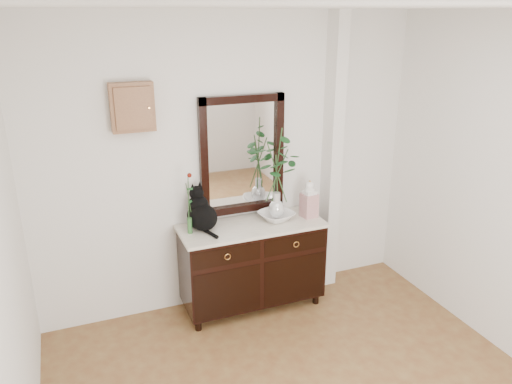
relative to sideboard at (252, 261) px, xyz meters
name	(u,v)px	position (x,y,z in m)	size (l,w,h in m)	color
wall_back	(232,166)	(-0.10, 0.25, 0.88)	(3.60, 0.04, 2.70)	silver
pilaster	(332,157)	(0.90, 0.17, 0.88)	(0.12, 0.20, 2.70)	silver
sideboard	(252,261)	(0.00, 0.00, 0.00)	(1.33, 0.52, 0.82)	black
wall_mirror	(242,156)	(0.00, 0.24, 0.97)	(0.80, 0.06, 1.10)	black
key_cabinet	(132,107)	(-0.95, 0.21, 1.48)	(0.35, 0.10, 0.40)	brown
cat	(202,208)	(-0.44, 0.08, 0.57)	(0.28, 0.34, 0.39)	black
lotus_bowl	(276,216)	(0.25, 0.02, 0.41)	(0.31, 0.31, 0.08)	white
vase_branches	(277,173)	(0.25, 0.02, 0.83)	(0.41, 0.41, 0.87)	silver
bud_vase_rose	(189,203)	(-0.57, 0.03, 0.66)	(0.07, 0.07, 0.56)	#31672F
ginger_jar	(309,199)	(0.57, -0.02, 0.56)	(0.13, 0.13, 0.36)	white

